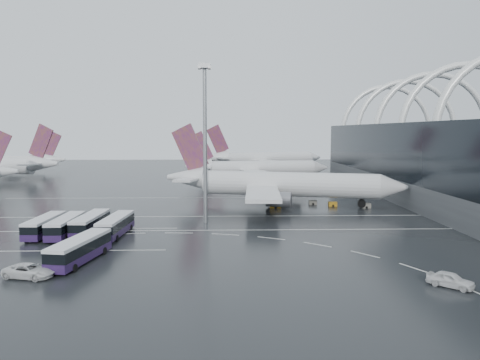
{
  "coord_description": "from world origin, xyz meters",
  "views": [
    {
      "loc": [
        -0.8,
        -85.78,
        18.0
      ],
      "look_at": [
        2.32,
        18.88,
        7.0
      ],
      "focal_mm": 35.0,
      "sensor_mm": 36.0,
      "label": 1
    }
  ],
  "objects_px": {
    "van_curve_a": "(29,271)",
    "van_curve_b": "(450,280)",
    "airliner_gate_b": "(255,169)",
    "gse_cart_belly_a": "(333,204)",
    "airliner_gate_c": "(263,159)",
    "gse_cart_belly_b": "(313,202)",
    "jet_remote_mid": "(2,166)",
    "jet_remote_far": "(18,162)",
    "bus_row_near_b": "(66,226)",
    "airliner_main": "(277,185)",
    "gse_cart_belly_c": "(275,205)",
    "gse_cart_belly_d": "(366,206)",
    "bus_row_near_d": "(116,225)",
    "bus_row_near_c": "(91,223)",
    "floodlight_mast": "(205,124)",
    "bus_row_far_b": "(80,249)",
    "bus_row_near_a": "(45,225)"
  },
  "relations": [
    {
      "from": "airliner_gate_b",
      "to": "van_curve_b",
      "type": "xyz_separation_m",
      "value": [
        15.39,
        -115.59,
        -3.62
      ]
    },
    {
      "from": "bus_row_far_b",
      "to": "van_curve_b",
      "type": "height_order",
      "value": "bus_row_far_b"
    },
    {
      "from": "van_curve_a",
      "to": "gse_cart_belly_d",
      "type": "height_order",
      "value": "van_curve_a"
    },
    {
      "from": "gse_cart_belly_a",
      "to": "floodlight_mast",
      "type": "bearing_deg",
      "value": -147.35
    },
    {
      "from": "bus_row_near_d",
      "to": "bus_row_near_c",
      "type": "bearing_deg",
      "value": 74.78
    },
    {
      "from": "airliner_main",
      "to": "gse_cart_belly_d",
      "type": "bearing_deg",
      "value": 1.04
    },
    {
      "from": "bus_row_far_b",
      "to": "van_curve_a",
      "type": "xyz_separation_m",
      "value": [
        -4.15,
        -6.83,
        -0.98
      ]
    },
    {
      "from": "jet_remote_far",
      "to": "van_curve_b",
      "type": "height_order",
      "value": "jet_remote_far"
    },
    {
      "from": "bus_row_near_b",
      "to": "bus_row_near_d",
      "type": "relative_size",
      "value": 0.96
    },
    {
      "from": "jet_remote_far",
      "to": "bus_row_near_b",
      "type": "bearing_deg",
      "value": 115.08
    },
    {
      "from": "bus_row_near_c",
      "to": "bus_row_far_b",
      "type": "bearing_deg",
      "value": -165.7
    },
    {
      "from": "airliner_gate_c",
      "to": "bus_row_near_a",
      "type": "relative_size",
      "value": 4.37
    },
    {
      "from": "bus_row_near_b",
      "to": "van_curve_a",
      "type": "distance_m",
      "value": 23.63
    },
    {
      "from": "bus_row_near_c",
      "to": "bus_row_far_b",
      "type": "relative_size",
      "value": 0.97
    },
    {
      "from": "jet_remote_far",
      "to": "van_curve_a",
      "type": "bearing_deg",
      "value": 112.43
    },
    {
      "from": "bus_row_near_d",
      "to": "gse_cart_belly_c",
      "type": "bearing_deg",
      "value": -43.59
    },
    {
      "from": "jet_remote_far",
      "to": "bus_row_far_b",
      "type": "xyz_separation_m",
      "value": [
        69.75,
        -140.96,
        -2.82
      ]
    },
    {
      "from": "gse_cart_belly_b",
      "to": "bus_row_near_c",
      "type": "bearing_deg",
      "value": -145.09
    },
    {
      "from": "bus_row_near_b",
      "to": "bus_row_far_b",
      "type": "bearing_deg",
      "value": -155.35
    },
    {
      "from": "airliner_gate_b",
      "to": "jet_remote_mid",
      "type": "height_order",
      "value": "jet_remote_mid"
    },
    {
      "from": "airliner_main",
      "to": "gse_cart_belly_c",
      "type": "bearing_deg",
      "value": -84.39
    },
    {
      "from": "bus_row_near_c",
      "to": "gse_cart_belly_d",
      "type": "height_order",
      "value": "bus_row_near_c"
    },
    {
      "from": "van_curve_a",
      "to": "gse_cart_belly_b",
      "type": "bearing_deg",
      "value": -24.59
    },
    {
      "from": "airliner_main",
      "to": "bus_row_near_d",
      "type": "distance_m",
      "value": 45.46
    },
    {
      "from": "jet_remote_mid",
      "to": "gse_cart_belly_d",
      "type": "bearing_deg",
      "value": 162.97
    },
    {
      "from": "airliner_gate_b",
      "to": "gse_cart_belly_a",
      "type": "distance_m",
      "value": 59.19
    },
    {
      "from": "bus_row_near_b",
      "to": "van_curve_b",
      "type": "distance_m",
      "value": 60.56
    },
    {
      "from": "gse_cart_belly_b",
      "to": "bus_row_near_d",
      "type": "bearing_deg",
      "value": -140.62
    },
    {
      "from": "airliner_gate_b",
      "to": "bus_row_near_b",
      "type": "distance_m",
      "value": 95.31
    },
    {
      "from": "airliner_main",
      "to": "gse_cart_belly_d",
      "type": "distance_m",
      "value": 21.6
    },
    {
      "from": "bus_row_near_b",
      "to": "gse_cart_belly_c",
      "type": "distance_m",
      "value": 48.3
    },
    {
      "from": "gse_cart_belly_a",
      "to": "airliner_gate_b",
      "type": "bearing_deg",
      "value": 104.76
    },
    {
      "from": "gse_cart_belly_b",
      "to": "jet_remote_mid",
      "type": "bearing_deg",
      "value": 149.81
    },
    {
      "from": "bus_row_near_c",
      "to": "bus_row_far_b",
      "type": "distance_m",
      "value": 18.54
    },
    {
      "from": "bus_row_far_b",
      "to": "van_curve_b",
      "type": "relative_size",
      "value": 2.69
    },
    {
      "from": "van_curve_a",
      "to": "van_curve_b",
      "type": "height_order",
      "value": "van_curve_b"
    },
    {
      "from": "jet_remote_far",
      "to": "bus_row_near_c",
      "type": "relative_size",
      "value": 3.03
    },
    {
      "from": "airliner_gate_b",
      "to": "gse_cart_belly_a",
      "type": "bearing_deg",
      "value": -80.99
    },
    {
      "from": "jet_remote_mid",
      "to": "jet_remote_far",
      "type": "relative_size",
      "value": 1.14
    },
    {
      "from": "bus_row_near_a",
      "to": "airliner_main",
      "type": "bearing_deg",
      "value": -52.36
    },
    {
      "from": "van_curve_a",
      "to": "floodlight_mast",
      "type": "bearing_deg",
      "value": -16.0
    },
    {
      "from": "van_curve_a",
      "to": "bus_row_far_b",
      "type": "bearing_deg",
      "value": -16.96
    },
    {
      "from": "van_curve_b",
      "to": "gse_cart_belly_c",
      "type": "bearing_deg",
      "value": 57.52
    },
    {
      "from": "floodlight_mast",
      "to": "gse_cart_belly_d",
      "type": "bearing_deg",
      "value": 23.69
    },
    {
      "from": "airliner_gate_b",
      "to": "gse_cart_belly_d",
      "type": "relative_size",
      "value": 24.9
    },
    {
      "from": "van_curve_a",
      "to": "airliner_gate_c",
      "type": "bearing_deg",
      "value": -0.5
    },
    {
      "from": "van_curve_a",
      "to": "bus_row_near_c",
      "type": "bearing_deg",
      "value": 13.36
    },
    {
      "from": "gse_cart_belly_a",
      "to": "gse_cart_belly_c",
      "type": "relative_size",
      "value": 0.78
    },
    {
      "from": "airliner_gate_b",
      "to": "bus_row_near_d",
      "type": "relative_size",
      "value": 3.82
    },
    {
      "from": "van_curve_a",
      "to": "gse_cart_belly_a",
      "type": "distance_m",
      "value": 73.18
    }
  ]
}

